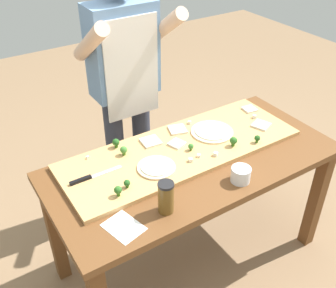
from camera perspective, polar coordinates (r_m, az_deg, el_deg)
The scene contains 28 objects.
ground_plane at distance 2.65m, azimuth 3.13°, elevation -15.75°, with size 8.00×8.00×0.00m, color #896B4C.
prep_table at distance 2.18m, azimuth 3.66°, elevation -4.63°, with size 1.57×0.73×0.77m.
cutting_board at distance 2.17m, azimuth 1.97°, elevation -0.72°, with size 1.34×0.47×0.02m, color tan.
chefs_knife at distance 1.98m, azimuth -11.28°, elevation -4.73°, with size 0.27×0.02×0.02m.
pizza_whole_cheese_artichoke at distance 2.30m, azimuth 6.33°, elevation 1.80°, with size 0.24×0.24×0.02m.
pizza_whole_white_garlic at distance 2.01m, azimuth -1.68°, elevation -3.32°, with size 0.20×0.20×0.02m.
pizza_slice_center at distance 2.41m, azimuth 13.21°, elevation 2.68°, with size 0.09×0.09×0.01m, color silver.
pizza_slice_far_left at distance 2.18m, azimuth 1.27°, elevation 0.05°, with size 0.08×0.08×0.01m, color silver.
pizza_slice_far_right at distance 2.20m, azimuth -2.50°, elevation 0.36°, with size 0.10×0.10×0.01m, color silver.
pizza_slice_near_right at distance 2.30m, azimuth 1.37°, elevation 2.09°, with size 0.10×0.10×0.01m, color silver.
pizza_slice_near_left at distance 2.56m, azimuth 11.62°, elevation 4.93°, with size 0.08×0.08×0.01m, color silver.
broccoli_floret_back_right at distance 1.85m, azimuth -7.18°, elevation -6.62°, with size 0.04×0.04×0.05m.
broccoli_floret_front_right at distance 2.10m, azimuth -6.37°, elevation -0.87°, with size 0.04×0.04×0.05m.
broccoli_floret_front_mid at distance 2.16m, azimuth -7.48°, elevation 0.21°, with size 0.04×0.04×0.05m.
broccoli_floret_back_left at distance 2.24m, azimuth 12.68°, elevation 0.79°, with size 0.03×0.03×0.05m.
broccoli_floret_center_right at distance 2.18m, azimuth 9.37°, elevation 0.45°, with size 0.04×0.04×0.06m.
broccoli_floret_front_left at distance 1.89m, azimuth -5.91°, elevation -5.62°, with size 0.03×0.03×0.04m.
broccoli_floret_center_left at distance 2.13m, azimuth 3.30°, elevation -0.37°, with size 0.03×0.03×0.04m.
cheese_crumble_a at distance 2.11m, azimuth 6.85°, elevation -1.44°, with size 0.02×0.02×0.02m, color white.
cheese_crumble_b at distance 2.06m, azimuth 3.25°, elevation -2.31°, with size 0.02×0.02×0.02m, color white.
cheese_crumble_c at distance 2.12m, azimuth -11.43°, elevation -1.89°, with size 0.01×0.01×0.01m, color white.
cheese_crumble_d at distance 2.09m, azimuth 4.44°, elevation -1.68°, with size 0.02×0.02×0.02m, color white.
cheese_crumble_e at distance 2.37m, azimuth 3.10°, elevation 3.11°, with size 0.02×0.02×0.02m, color silver.
cheese_crumble_f at distance 2.48m, azimuth 12.29°, elevation 3.87°, with size 0.02×0.02×0.02m, color white.
flour_cup at distance 1.99m, azimuth 10.38°, elevation -4.44°, with size 0.10×0.10×0.08m.
sauce_jar at distance 1.76m, azimuth -0.30°, elevation -7.65°, with size 0.07×0.07×0.16m.
recipe_note at distance 1.76m, azimuth -6.39°, elevation -11.74°, with size 0.13×0.17×0.00m, color white.
cook_center at distance 2.45m, azimuth -6.18°, elevation 9.34°, with size 0.54×0.39×1.67m.
Camera 1 is at (-1.03, -1.35, 2.03)m, focal length 42.49 mm.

